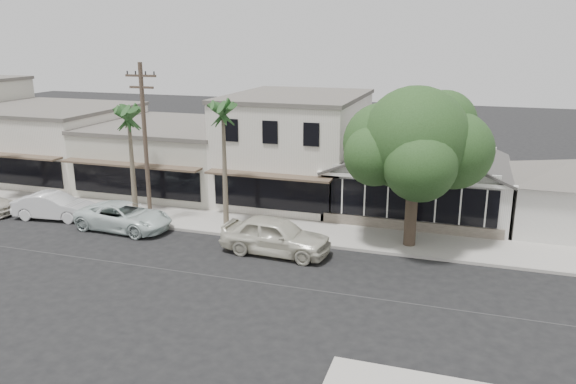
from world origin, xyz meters
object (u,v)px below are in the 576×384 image
(utility_pole, at_px, (145,142))
(car_2, at_px, (124,216))
(car_0, at_px, (276,236))
(car_1, at_px, (54,206))
(shade_tree, at_px, (414,143))

(utility_pole, distance_m, car_2, 4.29)
(car_0, distance_m, car_2, 9.12)
(utility_pole, distance_m, car_1, 7.28)
(car_0, height_order, car_2, car_0)
(utility_pole, xyz_separation_m, car_1, (-6.04, -0.60, -4.03))
(car_0, bearing_deg, utility_pole, 80.78)
(car_0, xyz_separation_m, car_1, (-14.09, 1.16, -0.16))
(shade_tree, bearing_deg, car_1, -174.54)
(car_0, bearing_deg, car_2, 88.33)
(car_0, relative_size, car_2, 1.00)
(utility_pole, xyz_separation_m, shade_tree, (14.14, 1.33, 0.54))
(utility_pole, relative_size, car_2, 1.67)
(utility_pole, xyz_separation_m, car_2, (-1.04, -1.00, -4.04))
(car_0, height_order, car_1, car_0)
(car_2, height_order, shade_tree, shade_tree)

